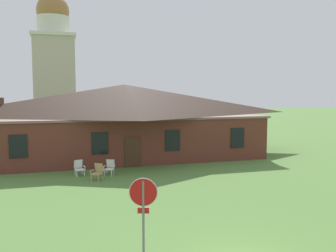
% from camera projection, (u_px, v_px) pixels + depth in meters
% --- Properties ---
extents(brick_building, '(21.30, 10.40, 5.82)m').
position_uv_depth(brick_building, '(125.00, 119.00, 29.75)').
color(brick_building, brown).
rests_on(brick_building, ground).
extents(dome_tower, '(5.18, 5.18, 17.93)m').
position_uv_depth(dome_tower, '(54.00, 68.00, 44.54)').
color(dome_tower, '#BCB29E').
rests_on(dome_tower, ground).
extents(stop_sign, '(0.77, 0.28, 2.78)m').
position_uv_depth(stop_sign, '(143.00, 206.00, 10.05)').
color(stop_sign, slate).
rests_on(stop_sign, ground).
extents(lawn_chair_by_porch, '(0.72, 0.76, 0.96)m').
position_uv_depth(lawn_chair_by_porch, '(79.00, 167.00, 22.52)').
color(lawn_chair_by_porch, white).
rests_on(lawn_chair_by_porch, ground).
extents(lawn_chair_near_door, '(0.85, 0.87, 0.96)m').
position_uv_depth(lawn_chair_near_door, '(98.00, 171.00, 21.39)').
color(lawn_chair_near_door, tan).
rests_on(lawn_chair_near_door, ground).
extents(lawn_chair_left_end, '(0.80, 0.84, 0.96)m').
position_uv_depth(lawn_chair_left_end, '(110.00, 167.00, 22.67)').
color(lawn_chair_left_end, silver).
rests_on(lawn_chair_left_end, ground).
extents(bare_tree_beside_building, '(1.74, 1.82, 4.79)m').
position_uv_depth(bare_tree_beside_building, '(2.00, 128.00, 27.27)').
color(bare_tree_beside_building, brown).
rests_on(bare_tree_beside_building, ground).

